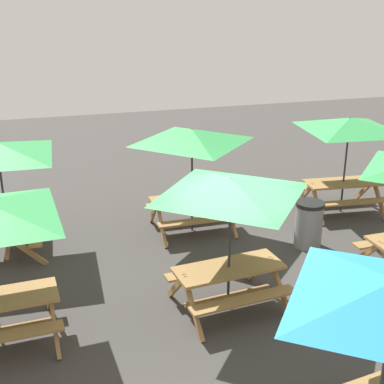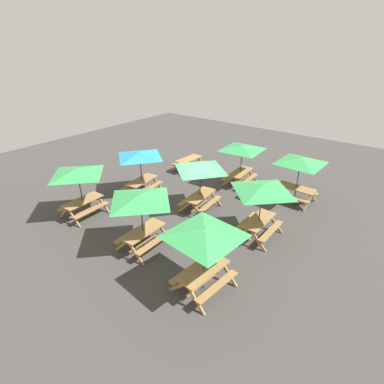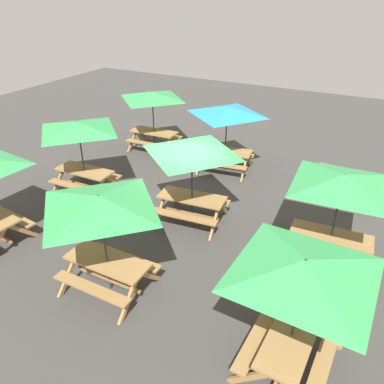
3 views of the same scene
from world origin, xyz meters
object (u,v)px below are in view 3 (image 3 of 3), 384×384
(picnic_table_1, at_px, (78,132))
(picnic_table_2, at_px, (192,154))
(trash_bin_gray, at_px, (81,213))
(picnic_table_6, at_px, (347,179))
(picnic_table_8, at_px, (303,276))
(picnic_table_0, at_px, (100,210))
(picnic_table_4, at_px, (342,187))
(picnic_table_3, at_px, (227,115))
(picnic_table_5, at_px, (152,100))

(picnic_table_1, distance_m, picnic_table_2, 3.70)
(picnic_table_2, distance_m, trash_bin_gray, 3.29)
(picnic_table_6, relative_size, picnic_table_8, 0.66)
(picnic_table_0, height_order, picnic_table_6, picnic_table_0)
(picnic_table_1, relative_size, picnic_table_4, 0.83)
(picnic_table_0, bearing_deg, picnic_table_4, 37.81)
(picnic_table_4, bearing_deg, picnic_table_6, 88.57)
(picnic_table_0, distance_m, picnic_table_1, 4.58)
(picnic_table_6, bearing_deg, picnic_table_3, -176.49)
(picnic_table_2, relative_size, picnic_table_8, 0.83)
(picnic_table_6, bearing_deg, picnic_table_4, -85.75)
(picnic_table_3, relative_size, picnic_table_5, 1.00)
(picnic_table_1, height_order, picnic_table_8, same)
(picnic_table_4, distance_m, picnic_table_6, 3.82)
(picnic_table_0, xyz_separation_m, picnic_table_3, (-0.16, 6.54, 0.00))
(picnic_table_1, relative_size, trash_bin_gray, 2.38)
(picnic_table_4, xyz_separation_m, picnic_table_5, (-7.31, 3.92, 0.00))
(picnic_table_0, bearing_deg, picnic_table_5, 115.47)
(picnic_table_0, relative_size, picnic_table_5, 1.00)
(picnic_table_2, distance_m, picnic_table_3, 3.42)
(picnic_table_3, height_order, picnic_table_6, picnic_table_3)
(picnic_table_0, xyz_separation_m, picnic_table_8, (3.86, -0.08, 0.00))
(picnic_table_8, height_order, trash_bin_gray, picnic_table_8)
(picnic_table_4, relative_size, trash_bin_gray, 2.88)
(picnic_table_0, distance_m, trash_bin_gray, 2.94)
(picnic_table_5, bearing_deg, picnic_table_4, -30.42)
(picnic_table_2, distance_m, picnic_table_8, 4.80)
(picnic_table_4, height_order, picnic_table_6, picnic_table_4)
(picnic_table_4, height_order, picnic_table_5, same)
(picnic_table_0, relative_size, picnic_table_4, 0.83)
(picnic_table_3, xyz_separation_m, picnic_table_5, (-3.20, 0.46, 0.00))
(picnic_table_3, height_order, picnic_table_4, same)
(picnic_table_0, relative_size, picnic_table_6, 1.26)
(picnic_table_4, distance_m, picnic_table_8, 3.16)
(picnic_table_0, distance_m, picnic_table_4, 5.00)
(picnic_table_8, bearing_deg, picnic_table_4, 1.10)
(picnic_table_4, distance_m, picnic_table_5, 8.29)
(trash_bin_gray, bearing_deg, picnic_table_8, -14.52)
(picnic_table_0, relative_size, picnic_table_3, 1.00)
(picnic_table_5, bearing_deg, picnic_table_0, -66.55)
(picnic_table_2, relative_size, picnic_table_5, 1.00)
(picnic_table_1, distance_m, picnic_table_6, 8.16)
(picnic_table_8, bearing_deg, picnic_table_5, 48.19)
(picnic_table_6, bearing_deg, picnic_table_1, -151.52)
(picnic_table_2, relative_size, picnic_table_3, 1.00)
(picnic_table_3, relative_size, picnic_table_8, 0.83)
(picnic_table_2, height_order, picnic_table_6, picnic_table_2)
(picnic_table_5, bearing_deg, picnic_table_2, -48.40)
(picnic_table_1, xyz_separation_m, picnic_table_2, (3.70, 0.07, 0.00))
(picnic_table_4, xyz_separation_m, picnic_table_6, (-0.11, 3.54, -1.43))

